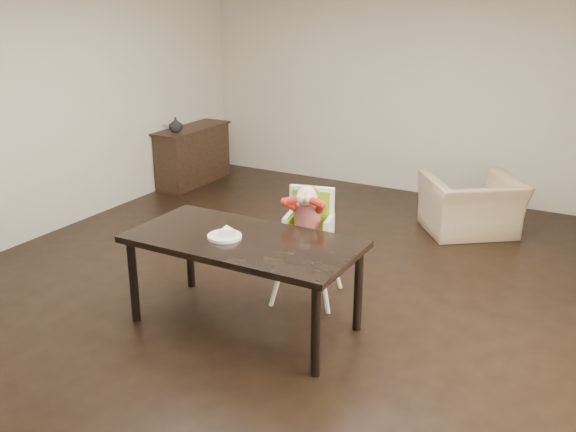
# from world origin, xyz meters

# --- Properties ---
(ground) EXTENTS (7.00, 7.00, 0.00)m
(ground) POSITION_xyz_m (0.00, 0.00, 0.00)
(ground) COLOR black
(ground) RESTS_ON ground
(room_walls) EXTENTS (6.02, 7.02, 2.71)m
(room_walls) POSITION_xyz_m (0.00, 0.00, 1.86)
(room_walls) COLOR beige
(room_walls) RESTS_ON ground
(dining_table) EXTENTS (1.80, 0.90, 0.75)m
(dining_table) POSITION_xyz_m (0.05, -0.68, 0.67)
(dining_table) COLOR black
(dining_table) RESTS_ON ground
(high_chair) EXTENTS (0.51, 0.51, 1.03)m
(high_chair) POSITION_xyz_m (0.25, 0.04, 0.72)
(high_chair) COLOR white
(high_chair) RESTS_ON ground
(plate) EXTENTS (0.32, 0.32, 0.08)m
(plate) POSITION_xyz_m (-0.08, -0.73, 0.78)
(plate) COLOR white
(plate) RESTS_ON dining_table
(armchair) EXTENTS (1.17, 1.10, 0.86)m
(armchair) POSITION_xyz_m (1.11, 2.30, 0.43)
(armchair) COLOR tan
(armchair) RESTS_ON ground
(sideboard) EXTENTS (0.44, 1.26, 0.79)m
(sideboard) POSITION_xyz_m (-2.78, 2.41, 0.40)
(sideboard) COLOR black
(sideboard) RESTS_ON ground
(vase) EXTENTS (0.24, 0.24, 0.18)m
(vase) POSITION_xyz_m (-2.78, 2.08, 0.88)
(vase) COLOR #99999E
(vase) RESTS_ON sideboard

